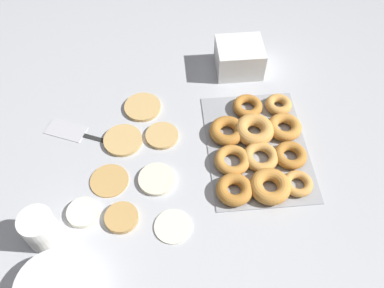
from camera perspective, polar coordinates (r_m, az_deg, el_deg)
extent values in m
plane|color=#B2B5BA|center=(1.20, -3.10, -1.30)|extent=(3.00, 3.00, 0.00)
cylinder|color=tan|center=(1.24, -9.87, 0.51)|extent=(0.12, 0.12, 0.01)
cylinder|color=tan|center=(1.31, -7.15, 5.15)|extent=(0.12, 0.12, 0.01)
cylinder|color=tan|center=(1.10, -10.09, -10.15)|extent=(0.09, 0.09, 0.02)
cylinder|color=silver|center=(1.08, -2.95, -11.44)|extent=(0.10, 0.10, 0.01)
cylinder|color=silver|center=(1.13, -15.24, -9.27)|extent=(0.09, 0.09, 0.02)
cylinder|color=beige|center=(1.15, -5.18, -4.96)|extent=(0.10, 0.10, 0.01)
cylinder|color=tan|center=(1.17, -11.75, -5.02)|extent=(0.11, 0.11, 0.01)
cylinder|color=tan|center=(1.23, -4.45, 1.17)|extent=(0.10, 0.10, 0.01)
cube|color=#93969B|center=(1.22, 8.91, -0.42)|extent=(0.41, 0.29, 0.01)
torus|color=#D19347|center=(1.16, 14.42, -5.42)|extent=(0.08, 0.08, 0.02)
torus|color=#B7752D|center=(1.20, 13.44, -1.55)|extent=(0.09, 0.09, 0.03)
torus|color=#C68438|center=(1.26, 12.66, 2.33)|extent=(0.10, 0.10, 0.03)
torus|color=#D19347|center=(1.32, 11.87, 5.44)|extent=(0.08, 0.08, 0.03)
torus|color=#C68438|center=(1.13, 10.67, -5.86)|extent=(0.11, 0.11, 0.04)
torus|color=#D19347|center=(1.18, 9.41, -1.81)|extent=(0.10, 0.10, 0.03)
torus|color=#D19347|center=(1.23, 8.52, 1.94)|extent=(0.12, 0.12, 0.04)
torus|color=#B7752D|center=(1.30, 7.62, 5.25)|extent=(0.09, 0.09, 0.03)
torus|color=#B7752D|center=(1.11, 5.73, -6.39)|extent=(0.10, 0.10, 0.03)
torus|color=#C68438|center=(1.17, 5.45, -2.29)|extent=(0.10, 0.10, 0.03)
torus|color=#B7752D|center=(1.22, 4.77, 1.85)|extent=(0.11, 0.11, 0.03)
cube|color=white|center=(1.43, 6.31, 10.74)|extent=(0.13, 0.15, 0.02)
cube|color=white|center=(1.42, 6.38, 11.33)|extent=(0.13, 0.15, 0.02)
cube|color=white|center=(1.41, 6.46, 11.94)|extent=(0.13, 0.15, 0.02)
cube|color=white|center=(1.39, 6.53, 12.56)|extent=(0.13, 0.15, 0.02)
cube|color=white|center=(1.38, 6.61, 13.19)|extent=(0.13, 0.15, 0.02)
cylinder|color=white|center=(1.09, -20.71, -11.12)|extent=(0.09, 0.09, 0.10)
cube|color=black|center=(1.25, -12.21, 0.40)|extent=(0.07, 0.14, 0.01)
cube|color=#BCBCC1|center=(1.31, -17.51, 1.83)|extent=(0.10, 0.14, 0.01)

